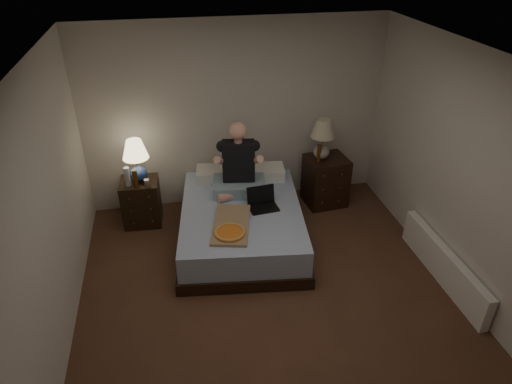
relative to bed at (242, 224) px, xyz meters
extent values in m
cube|color=brown|center=(0.12, -1.19, -0.24)|extent=(4.00, 4.50, 0.00)
cube|color=white|center=(0.12, -1.19, 2.26)|extent=(4.00, 4.50, 0.00)
cube|color=silver|center=(0.12, 1.06, 1.01)|extent=(4.00, 0.00, 2.50)
cube|color=silver|center=(-1.88, -1.19, 1.01)|extent=(0.00, 4.50, 2.50)
cube|color=silver|center=(2.12, -1.19, 1.01)|extent=(0.00, 4.50, 2.50)
cube|color=#5C7AB9|center=(0.00, 0.00, 0.00)|extent=(1.67, 2.08, 0.48)
cube|color=black|center=(-1.21, 0.65, 0.07)|extent=(0.50, 0.45, 0.62)
cube|color=black|center=(1.30, 0.65, 0.11)|extent=(0.58, 0.53, 0.70)
cylinder|color=silver|center=(-1.33, 0.57, 0.50)|extent=(0.07, 0.07, 0.25)
cylinder|color=#BABAB5|center=(-1.10, 0.49, 0.43)|extent=(0.07, 0.07, 0.10)
cylinder|color=#4F2D0B|center=(-1.23, 0.52, 0.49)|extent=(0.06, 0.06, 0.23)
cylinder|color=#502D0B|center=(1.16, 0.60, 0.57)|extent=(0.06, 0.06, 0.23)
cube|color=white|center=(2.05, -1.17, -0.04)|extent=(0.10, 1.60, 0.40)
camera|label=1|loc=(-0.75, -4.60, 3.21)|focal=32.00mm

